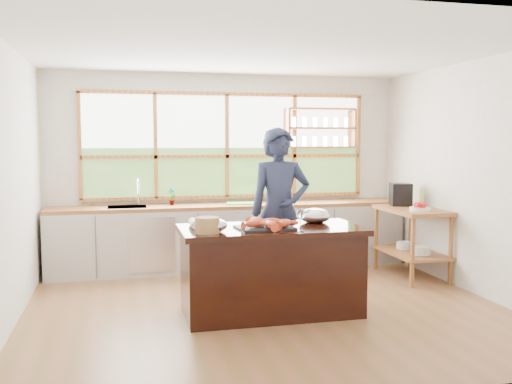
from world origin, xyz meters
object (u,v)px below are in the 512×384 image
object	(u,v)px
cook	(280,212)
wicker_basket	(207,225)
espresso_machine	(401,194)
island	(271,270)

from	to	relation	value
cook	wicker_basket	bearing A→B (deg)	-135.49
espresso_machine	wicker_basket	xyz separation A→B (m)	(-2.88, -1.64, -0.07)
island	wicker_basket	bearing A→B (deg)	-162.25
espresso_machine	wicker_basket	world-z (taller)	espresso_machine
cook	wicker_basket	distance (m)	1.32
wicker_basket	cook	bearing A→B (deg)	42.53
island	espresso_machine	xyz separation A→B (m)	(2.19, 1.42, 0.60)
island	espresso_machine	size ratio (longest dim) A/B	6.15
cook	wicker_basket	xyz separation A→B (m)	(-0.97, -0.89, 0.01)
island	cook	distance (m)	0.89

